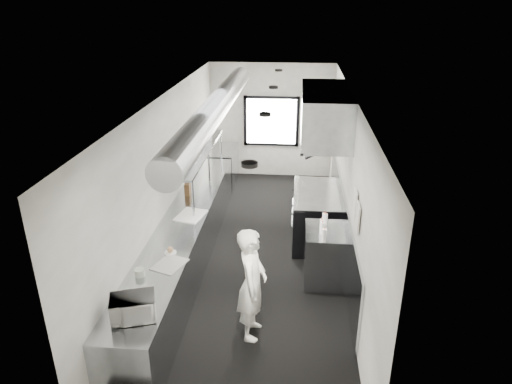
% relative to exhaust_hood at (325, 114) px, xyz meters
% --- Properties ---
extents(floor, '(3.00, 8.00, 0.01)m').
position_rel_exhaust_hood_xyz_m(floor, '(-1.10, -0.70, -2.39)').
color(floor, black).
rests_on(floor, ground).
extents(ceiling, '(3.00, 8.00, 0.01)m').
position_rel_exhaust_hood_xyz_m(ceiling, '(-1.10, -0.70, 0.41)').
color(ceiling, silver).
rests_on(ceiling, wall_back).
extents(wall_back, '(3.00, 0.02, 2.80)m').
position_rel_exhaust_hood_xyz_m(wall_back, '(-1.10, 3.30, -0.99)').
color(wall_back, silver).
rests_on(wall_back, floor).
extents(wall_front, '(3.00, 0.02, 2.80)m').
position_rel_exhaust_hood_xyz_m(wall_front, '(-1.10, -4.70, -0.99)').
color(wall_front, silver).
rests_on(wall_front, floor).
extents(wall_left, '(0.02, 8.00, 2.80)m').
position_rel_exhaust_hood_xyz_m(wall_left, '(-2.60, -0.70, -0.99)').
color(wall_left, silver).
rests_on(wall_left, floor).
extents(wall_right, '(0.02, 8.00, 2.80)m').
position_rel_exhaust_hood_xyz_m(wall_right, '(0.40, -0.70, -0.99)').
color(wall_right, silver).
rests_on(wall_right, floor).
extents(wall_cladding, '(0.03, 5.50, 1.10)m').
position_rel_exhaust_hood_xyz_m(wall_cladding, '(0.38, -0.40, -1.84)').
color(wall_cladding, gray).
rests_on(wall_cladding, wall_right).
extents(hvac_duct, '(0.40, 6.40, 0.40)m').
position_rel_exhaust_hood_xyz_m(hvac_duct, '(-1.80, -0.30, 0.16)').
color(hvac_duct, gray).
rests_on(hvac_duct, ceiling).
extents(service_window, '(1.36, 0.05, 1.25)m').
position_rel_exhaust_hood_xyz_m(service_window, '(-1.10, 3.26, -0.99)').
color(service_window, silver).
rests_on(service_window, wall_back).
extents(exhaust_hood, '(0.81, 2.20, 0.88)m').
position_rel_exhaust_hood_xyz_m(exhaust_hood, '(0.00, 0.00, 0.00)').
color(exhaust_hood, gray).
rests_on(exhaust_hood, ceiling).
extents(prep_counter, '(0.70, 6.00, 0.90)m').
position_rel_exhaust_hood_xyz_m(prep_counter, '(-2.25, -1.20, -1.94)').
color(prep_counter, gray).
rests_on(prep_counter, floor).
extents(pass_shelf, '(0.45, 3.00, 0.68)m').
position_rel_exhaust_hood_xyz_m(pass_shelf, '(-2.29, 0.30, -0.86)').
color(pass_shelf, gray).
rests_on(pass_shelf, prep_counter).
extents(range, '(0.88, 1.60, 0.94)m').
position_rel_exhaust_hood_xyz_m(range, '(-0.06, 0.00, -1.92)').
color(range, black).
rests_on(range, floor).
extents(bottle_station, '(0.65, 0.80, 0.90)m').
position_rel_exhaust_hood_xyz_m(bottle_station, '(0.05, -1.40, -1.94)').
color(bottle_station, gray).
rests_on(bottle_station, floor).
extents(far_work_table, '(0.70, 1.20, 0.90)m').
position_rel_exhaust_hood_xyz_m(far_work_table, '(-2.25, 2.50, -1.94)').
color(far_work_table, gray).
rests_on(far_work_table, floor).
extents(notice_sheet_a, '(0.02, 0.28, 0.38)m').
position_rel_exhaust_hood_xyz_m(notice_sheet_a, '(0.37, -1.90, -0.79)').
color(notice_sheet_a, silver).
rests_on(notice_sheet_a, wall_right).
extents(notice_sheet_b, '(0.02, 0.28, 0.38)m').
position_rel_exhaust_hood_xyz_m(notice_sheet_b, '(0.37, -2.25, -0.84)').
color(notice_sheet_b, silver).
rests_on(notice_sheet_b, wall_right).
extents(line_cook, '(0.40, 0.59, 1.58)m').
position_rel_exhaust_hood_xyz_m(line_cook, '(-0.97, -2.77, -1.60)').
color(line_cook, white).
rests_on(line_cook, floor).
extents(microwave, '(0.54, 0.47, 0.27)m').
position_rel_exhaust_hood_xyz_m(microwave, '(-2.21, -3.71, -1.35)').
color(microwave, silver).
rests_on(microwave, prep_counter).
extents(deli_tub_a, '(0.18, 0.18, 0.11)m').
position_rel_exhaust_hood_xyz_m(deli_tub_a, '(-2.39, -3.39, -1.44)').
color(deli_tub_a, '#A7B0A2').
rests_on(deli_tub_a, prep_counter).
extents(deli_tub_b, '(0.17, 0.17, 0.10)m').
position_rel_exhaust_hood_xyz_m(deli_tub_b, '(-2.42, -2.88, -1.44)').
color(deli_tub_b, '#A7B0A2').
rests_on(deli_tub_b, prep_counter).
extents(newspaper, '(0.48, 0.53, 0.01)m').
position_rel_exhaust_hood_xyz_m(newspaper, '(-2.11, -2.58, -1.48)').
color(newspaper, silver).
rests_on(newspaper, prep_counter).
extents(small_plate, '(0.21, 0.21, 0.01)m').
position_rel_exhaust_hood_xyz_m(small_plate, '(-2.17, -2.29, -1.48)').
color(small_plate, white).
rests_on(small_plate, prep_counter).
extents(pastry, '(0.09, 0.09, 0.09)m').
position_rel_exhaust_hood_xyz_m(pastry, '(-2.17, -2.29, -1.43)').
color(pastry, tan).
rests_on(pastry, small_plate).
extents(cutting_board, '(0.50, 0.60, 0.02)m').
position_rel_exhaust_hood_xyz_m(cutting_board, '(-2.16, -1.08, -1.48)').
color(cutting_board, white).
rests_on(cutting_board, prep_counter).
extents(knife_block, '(0.10, 0.21, 0.22)m').
position_rel_exhaust_hood_xyz_m(knife_block, '(-2.40, -0.21, -1.38)').
color(knife_block, brown).
rests_on(knife_block, prep_counter).
extents(plate_stack_a, '(0.31, 0.31, 0.31)m').
position_rel_exhaust_hood_xyz_m(plate_stack_a, '(-2.29, -0.39, -0.67)').
color(plate_stack_a, white).
rests_on(plate_stack_a, pass_shelf).
extents(plate_stack_b, '(0.24, 0.24, 0.30)m').
position_rel_exhaust_hood_xyz_m(plate_stack_b, '(-2.28, 0.04, -0.67)').
color(plate_stack_b, white).
rests_on(plate_stack_b, pass_shelf).
extents(plate_stack_c, '(0.33, 0.33, 0.37)m').
position_rel_exhaust_hood_xyz_m(plate_stack_c, '(-2.31, 0.42, -0.64)').
color(plate_stack_c, white).
rests_on(plate_stack_c, pass_shelf).
extents(plate_stack_d, '(0.28, 0.28, 0.34)m').
position_rel_exhaust_hood_xyz_m(plate_stack_d, '(-2.27, 1.03, -0.65)').
color(plate_stack_d, white).
rests_on(plate_stack_d, pass_shelf).
extents(squeeze_bottle_a, '(0.07, 0.07, 0.20)m').
position_rel_exhaust_hood_xyz_m(squeeze_bottle_a, '(-0.01, -1.74, -1.39)').
color(squeeze_bottle_a, white).
rests_on(squeeze_bottle_a, bottle_station).
extents(squeeze_bottle_b, '(0.07, 0.07, 0.20)m').
position_rel_exhaust_hood_xyz_m(squeeze_bottle_b, '(-0.02, -1.52, -1.39)').
color(squeeze_bottle_b, white).
rests_on(squeeze_bottle_b, bottle_station).
extents(squeeze_bottle_c, '(0.07, 0.07, 0.17)m').
position_rel_exhaust_hood_xyz_m(squeeze_bottle_c, '(-0.03, -1.36, -1.41)').
color(squeeze_bottle_c, white).
rests_on(squeeze_bottle_c, bottle_station).
extents(squeeze_bottle_d, '(0.08, 0.08, 0.19)m').
position_rel_exhaust_hood_xyz_m(squeeze_bottle_d, '(0.04, -1.20, -1.40)').
color(squeeze_bottle_d, white).
rests_on(squeeze_bottle_d, bottle_station).
extents(squeeze_bottle_e, '(0.07, 0.07, 0.17)m').
position_rel_exhaust_hood_xyz_m(squeeze_bottle_e, '(0.02, -1.14, -1.41)').
color(squeeze_bottle_e, white).
rests_on(squeeze_bottle_e, bottle_station).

